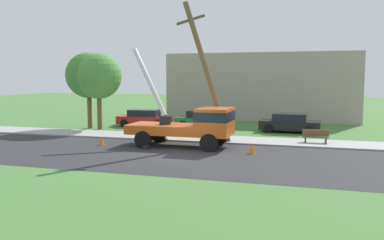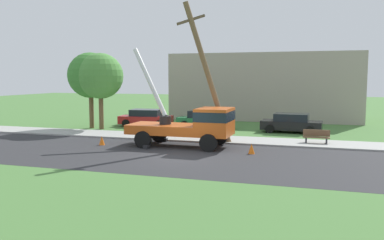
{
  "view_description": "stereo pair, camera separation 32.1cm",
  "coord_description": "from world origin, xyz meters",
  "px_view_note": "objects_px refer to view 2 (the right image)",
  "views": [
    {
      "loc": [
        6.55,
        -19.87,
        4.13
      ],
      "look_at": [
        -0.17,
        2.89,
        1.61
      ],
      "focal_mm": 37.8,
      "sensor_mm": 36.0,
      "label": 1
    },
    {
      "loc": [
        6.85,
        -19.77,
        4.13
      ],
      "look_at": [
        -0.17,
        2.89,
        1.61
      ],
      "focal_mm": 37.8,
      "sensor_mm": 36.0,
      "label": 2
    }
  ],
  "objects_px": {
    "leaning_utility_pole": "(207,72)",
    "traffic_cone_behind": "(102,140)",
    "parked_sedan_green": "(205,119)",
    "roadside_tree_near": "(91,76)",
    "parked_sedan_black": "(291,123)",
    "roadside_tree_far": "(100,76)",
    "park_bench": "(316,137)",
    "utility_truck": "(193,123)",
    "parked_sedan_red": "(146,118)",
    "traffic_cone_ahead": "(252,149)"
  },
  "relations": [
    {
      "from": "utility_truck",
      "to": "park_bench",
      "type": "bearing_deg",
      "value": 24.32
    },
    {
      "from": "park_bench",
      "to": "roadside_tree_far",
      "type": "bearing_deg",
      "value": 170.78
    },
    {
      "from": "roadside_tree_far",
      "to": "utility_truck",
      "type": "bearing_deg",
      "value": -31.55
    },
    {
      "from": "traffic_cone_ahead",
      "to": "parked_sedan_red",
      "type": "relative_size",
      "value": 0.12
    },
    {
      "from": "traffic_cone_behind",
      "to": "roadside_tree_far",
      "type": "bearing_deg",
      "value": 119.92
    },
    {
      "from": "utility_truck",
      "to": "parked_sedan_red",
      "type": "relative_size",
      "value": 1.49
    },
    {
      "from": "leaning_utility_pole",
      "to": "traffic_cone_behind",
      "type": "relative_size",
      "value": 15.4
    },
    {
      "from": "park_bench",
      "to": "roadside_tree_far",
      "type": "xyz_separation_m",
      "value": [
        -16.42,
        2.67,
        3.74
      ]
    },
    {
      "from": "parked_sedan_red",
      "to": "park_bench",
      "type": "bearing_deg",
      "value": -21.73
    },
    {
      "from": "traffic_cone_ahead",
      "to": "traffic_cone_behind",
      "type": "relative_size",
      "value": 1.0
    },
    {
      "from": "roadside_tree_far",
      "to": "traffic_cone_ahead",
      "type": "bearing_deg",
      "value": -27.91
    },
    {
      "from": "utility_truck",
      "to": "leaning_utility_pole",
      "type": "xyz_separation_m",
      "value": [
        0.51,
        1.18,
        3.01
      ]
    },
    {
      "from": "parked_sedan_black",
      "to": "roadside_tree_near",
      "type": "bearing_deg",
      "value": -172.61
    },
    {
      "from": "parked_sedan_green",
      "to": "roadside_tree_near",
      "type": "relative_size",
      "value": 0.75
    },
    {
      "from": "traffic_cone_behind",
      "to": "roadside_tree_far",
      "type": "height_order",
      "value": "roadside_tree_far"
    },
    {
      "from": "leaning_utility_pole",
      "to": "traffic_cone_ahead",
      "type": "xyz_separation_m",
      "value": [
        3.11,
        -2.3,
        -4.13
      ]
    },
    {
      "from": "traffic_cone_ahead",
      "to": "traffic_cone_behind",
      "type": "distance_m",
      "value": 9.18
    },
    {
      "from": "traffic_cone_behind",
      "to": "park_bench",
      "type": "bearing_deg",
      "value": 18.2
    },
    {
      "from": "traffic_cone_ahead",
      "to": "roadside_tree_far",
      "type": "xyz_separation_m",
      "value": [
        -13.09,
        6.93,
        3.92
      ]
    },
    {
      "from": "traffic_cone_behind",
      "to": "parked_sedan_black",
      "type": "relative_size",
      "value": 0.12
    },
    {
      "from": "traffic_cone_behind",
      "to": "parked_sedan_red",
      "type": "relative_size",
      "value": 0.12
    },
    {
      "from": "parked_sedan_red",
      "to": "parked_sedan_green",
      "type": "bearing_deg",
      "value": 1.54
    },
    {
      "from": "utility_truck",
      "to": "park_bench",
      "type": "xyz_separation_m",
      "value": [
        6.96,
        3.15,
        -0.95
      ]
    },
    {
      "from": "utility_truck",
      "to": "park_bench",
      "type": "relative_size",
      "value": 4.23
    },
    {
      "from": "park_bench",
      "to": "roadside_tree_near",
      "type": "height_order",
      "value": "roadside_tree_near"
    },
    {
      "from": "roadside_tree_near",
      "to": "roadside_tree_far",
      "type": "distance_m",
      "value": 1.16
    },
    {
      "from": "utility_truck",
      "to": "parked_sedan_red",
      "type": "bearing_deg",
      "value": 128.39
    },
    {
      "from": "roadside_tree_near",
      "to": "roadside_tree_far",
      "type": "height_order",
      "value": "roadside_tree_near"
    },
    {
      "from": "utility_truck",
      "to": "traffic_cone_ahead",
      "type": "relative_size",
      "value": 12.07
    },
    {
      "from": "roadside_tree_far",
      "to": "parked_sedan_black",
      "type": "bearing_deg",
      "value": 9.35
    },
    {
      "from": "traffic_cone_behind",
      "to": "parked_sedan_red",
      "type": "xyz_separation_m",
      "value": [
        -1.29,
        9.62,
        0.43
      ]
    },
    {
      "from": "leaning_utility_pole",
      "to": "parked_sedan_black",
      "type": "height_order",
      "value": "leaning_utility_pole"
    },
    {
      "from": "park_bench",
      "to": "leaning_utility_pole",
      "type": "bearing_deg",
      "value": -163.05
    },
    {
      "from": "parked_sedan_black",
      "to": "traffic_cone_behind",
      "type": "bearing_deg",
      "value": -139.36
    },
    {
      "from": "parked_sedan_red",
      "to": "park_bench",
      "type": "distance_m",
      "value": 14.87
    },
    {
      "from": "traffic_cone_ahead",
      "to": "parked_sedan_black",
      "type": "xyz_separation_m",
      "value": [
        1.52,
        9.33,
        0.43
      ]
    },
    {
      "from": "park_bench",
      "to": "roadside_tree_near",
      "type": "bearing_deg",
      "value": 170.18
    },
    {
      "from": "leaning_utility_pole",
      "to": "parked_sedan_green",
      "type": "distance_m",
      "value": 8.74
    },
    {
      "from": "parked_sedan_black",
      "to": "park_bench",
      "type": "distance_m",
      "value": 5.39
    },
    {
      "from": "park_bench",
      "to": "utility_truck",
      "type": "bearing_deg",
      "value": -155.68
    },
    {
      "from": "traffic_cone_behind",
      "to": "traffic_cone_ahead",
      "type": "bearing_deg",
      "value": -0.92
    },
    {
      "from": "traffic_cone_ahead",
      "to": "utility_truck",
      "type": "bearing_deg",
      "value": 162.84
    },
    {
      "from": "traffic_cone_behind",
      "to": "parked_sedan_black",
      "type": "height_order",
      "value": "parked_sedan_black"
    },
    {
      "from": "parked_sedan_red",
      "to": "traffic_cone_behind",
      "type": "bearing_deg",
      "value": -82.34
    },
    {
      "from": "parked_sedan_black",
      "to": "roadside_tree_near",
      "type": "xyz_separation_m",
      "value": [
        -15.71,
        -2.04,
        3.55
      ]
    },
    {
      "from": "traffic_cone_ahead",
      "to": "park_bench",
      "type": "xyz_separation_m",
      "value": [
        3.33,
        4.26,
        0.18
      ]
    },
    {
      "from": "leaning_utility_pole",
      "to": "park_bench",
      "type": "distance_m",
      "value": 7.81
    },
    {
      "from": "parked_sedan_green",
      "to": "roadside_tree_far",
      "type": "height_order",
      "value": "roadside_tree_far"
    },
    {
      "from": "roadside_tree_near",
      "to": "utility_truck",
      "type": "bearing_deg",
      "value": -30.33
    },
    {
      "from": "traffic_cone_behind",
      "to": "parked_sedan_green",
      "type": "height_order",
      "value": "parked_sedan_green"
    }
  ]
}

